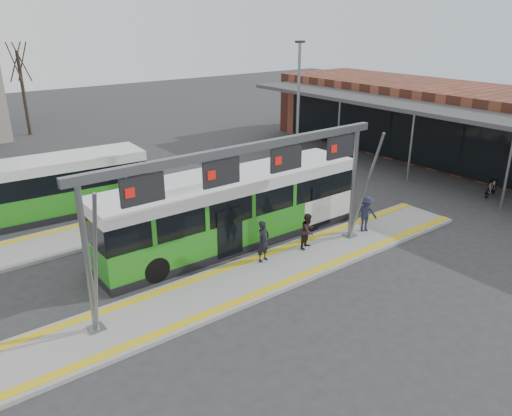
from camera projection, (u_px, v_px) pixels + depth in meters
The scene contains 15 objects.
ground at pixel (260, 277), 19.67m from camera, with size 120.00×120.00×0.00m, color #2D2D30.
platform_main at pixel (260, 275), 19.65m from camera, with size 22.00×3.00×0.15m, color gray.
platform_second at pixel (87, 235), 23.27m from camera, with size 20.00×3.00×0.15m, color gray.
tactile_main at pixel (260, 273), 19.62m from camera, with size 22.00×2.65×0.02m.
tactile_second at pixel (78, 225), 24.09m from camera, with size 20.00×0.35×0.02m.
gantry at pixel (249, 172), 18.12m from camera, with size 13.00×1.68×5.20m.
station_building at pixel (474, 126), 34.17m from camera, with size 11.50×32.00×5.00m.
hero_bus at pixel (232, 210), 22.11m from camera, with size 12.65×2.80×3.47m.
bg_bus_green at pixel (24, 192), 24.59m from camera, with size 12.09×3.33×2.99m.
passenger_a at pixel (263, 241), 20.34m from camera, with size 0.64×0.42×1.75m, color black.
passenger_b at pixel (308, 231), 21.54m from camera, with size 0.77×0.60×1.58m, color black.
passenger_c at pixel (366, 214), 23.19m from camera, with size 1.12×0.64×1.73m, color #1F2439.
bicycle_d at pixel (491, 188), 28.22m from camera, with size 0.47×1.65×0.99m, color gray.
tree_mid at pixel (19, 63), 41.11m from camera, with size 1.40×1.40×7.92m.
lamp_east at pixel (298, 117), 27.37m from camera, with size 0.50×0.25×8.42m.
Camera 1 is at (-10.75, -13.65, 9.62)m, focal length 35.00 mm.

